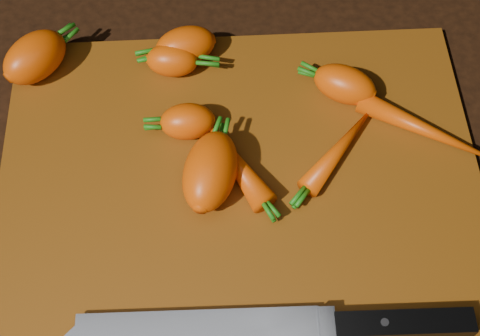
{
  "coord_description": "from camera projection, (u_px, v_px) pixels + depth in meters",
  "views": [
    {
      "loc": [
        -0.02,
        -0.33,
        0.62
      ],
      "look_at": [
        0.0,
        0.01,
        0.03
      ],
      "focal_mm": 50.0,
      "sensor_mm": 36.0,
      "label": 1
    }
  ],
  "objects": [
    {
      "name": "carrot_0",
      "position": [
        35.0,
        57.0,
        0.74
      ],
      "size": [
        0.09,
        0.09,
        0.05
      ],
      "primitive_type": "ellipsoid",
      "rotation": [
        0.0,
        0.0,
        0.8
      ],
      "color": "#F05005",
      "rests_on": "cutting_board"
    },
    {
      "name": "cutting_board",
      "position": [
        240.0,
        188.0,
        0.69
      ],
      "size": [
        0.5,
        0.4,
        0.01
      ],
      "primitive_type": "cube",
      "color": "#69390D",
      "rests_on": "ground"
    },
    {
      "name": "carrot_1",
      "position": [
        187.0,
        121.0,
        0.7
      ],
      "size": [
        0.06,
        0.04,
        0.04
      ],
      "primitive_type": "ellipsoid",
      "rotation": [
        0.0,
        0.0,
        3.18
      ],
      "color": "#F05005",
      "rests_on": "cutting_board"
    },
    {
      "name": "carrot_2",
      "position": [
        210.0,
        171.0,
        0.67
      ],
      "size": [
        0.07,
        0.1,
        0.05
      ],
      "primitive_type": "ellipsoid",
      "rotation": [
        0.0,
        0.0,
        1.31
      ],
      "color": "#F05005",
      "rests_on": "cutting_board"
    },
    {
      "name": "carrot_4",
      "position": [
        172.0,
        60.0,
        0.75
      ],
      "size": [
        0.06,
        0.04,
        0.04
      ],
      "primitive_type": "ellipsoid",
      "rotation": [
        0.0,
        0.0,
        -0.11
      ],
      "color": "#F05005",
      "rests_on": "cutting_board"
    },
    {
      "name": "knife",
      "position": [
        222.0,
        331.0,
        0.6
      ],
      "size": [
        0.36,
        0.04,
        0.02
      ],
      "rotation": [
        0.0,
        0.0,
        -0.02
      ],
      "color": "gray",
      "rests_on": "cutting_board"
    },
    {
      "name": "carrot_5",
      "position": [
        345.0,
        84.0,
        0.73
      ],
      "size": [
        0.08,
        0.07,
        0.04
      ],
      "primitive_type": "ellipsoid",
      "rotation": [
        0.0,
        0.0,
        2.65
      ],
      "color": "#F05005",
      "rests_on": "cutting_board"
    },
    {
      "name": "carrot_8",
      "position": [
        236.0,
        164.0,
        0.68
      ],
      "size": [
        0.08,
        0.11,
        0.03
      ],
      "primitive_type": "ellipsoid",
      "rotation": [
        0.0,
        0.0,
        2.07
      ],
      "color": "#F05005",
      "rests_on": "cutting_board"
    },
    {
      "name": "carrot_3",
      "position": [
        185.0,
        46.0,
        0.75
      ],
      "size": [
        0.08,
        0.06,
        0.04
      ],
      "primitive_type": "ellipsoid",
      "rotation": [
        0.0,
        0.0,
        3.41
      ],
      "color": "#F05005",
      "rests_on": "cutting_board"
    },
    {
      "name": "ground",
      "position": [
        240.0,
        193.0,
        0.7
      ],
      "size": [
        2.0,
        2.0,
        0.01
      ],
      "primitive_type": "cube",
      "color": "black"
    },
    {
      "name": "carrot_7",
      "position": [
        422.0,
        128.0,
        0.71
      ],
      "size": [
        0.13,
        0.1,
        0.03
      ],
      "primitive_type": "ellipsoid",
      "rotation": [
        0.0,
        0.0,
        -0.57
      ],
      "color": "#F05005",
      "rests_on": "cutting_board"
    },
    {
      "name": "carrot_6",
      "position": [
        338.0,
        151.0,
        0.69
      ],
      "size": [
        0.09,
        0.1,
        0.02
      ],
      "primitive_type": "ellipsoid",
      "rotation": [
        0.0,
        0.0,
        0.87
      ],
      "color": "#F05005",
      "rests_on": "cutting_board"
    }
  ]
}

